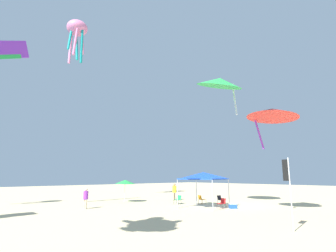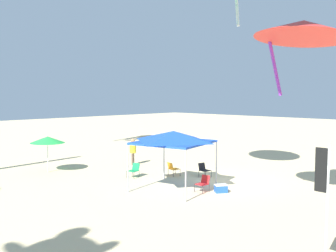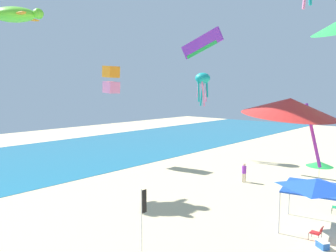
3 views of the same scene
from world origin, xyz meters
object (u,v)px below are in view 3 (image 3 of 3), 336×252
(kite_octopus_teal, at_px, (203,80))
(kite_parafoil_purple, at_px, (202,44))
(kite_delta_red, at_px, (290,107))
(person_beachcomber, at_px, (244,171))
(banner_flag, at_px, (142,219))
(cooler_box, at_px, (322,244))
(kite_turtle_lime, at_px, (15,15))
(beach_umbrella, at_px, (320,164))
(folding_chair_left_of_tent, at_px, (318,232))
(kite_box_orange, at_px, (111,80))
(canopy_tent, at_px, (316,184))

(kite_octopus_teal, relative_size, kite_parafoil_purple, 0.79)
(kite_parafoil_purple, bearing_deg, kite_delta_red, 134.38)
(person_beachcomber, bearing_deg, banner_flag, 20.08)
(cooler_box, distance_m, kite_turtle_lime, 29.37)
(person_beachcomber, height_order, kite_turtle_lime, kite_turtle_lime)
(banner_flag, height_order, person_beachcomber, banner_flag)
(banner_flag, distance_m, kite_parafoil_purple, 24.05)
(person_beachcomber, relative_size, kite_octopus_teal, 0.42)
(beach_umbrella, bearing_deg, kite_parafoil_purple, 86.70)
(folding_chair_left_of_tent, bearing_deg, kite_box_orange, -102.99)
(cooler_box, bearing_deg, folding_chair_left_of_tent, 33.91)
(kite_parafoil_purple, bearing_deg, banner_flag, 118.07)
(kite_octopus_teal, height_order, kite_box_orange, kite_box_orange)
(folding_chair_left_of_tent, height_order, banner_flag, banner_flag)
(beach_umbrella, xyz_separation_m, kite_delta_red, (-14.90, -3.26, 5.40))
(beach_umbrella, xyz_separation_m, banner_flag, (-18.04, 2.17, 0.14))
(banner_flag, relative_size, kite_octopus_teal, 0.91)
(kite_parafoil_purple, bearing_deg, canopy_tent, 147.26)
(canopy_tent, bearing_deg, kite_turtle_lime, 104.68)
(folding_chair_left_of_tent, relative_size, kite_turtle_lime, 0.17)
(cooler_box, bearing_deg, kite_delta_red, 175.15)
(beach_umbrella, height_order, cooler_box, beach_umbrella)
(folding_chair_left_of_tent, distance_m, kite_delta_red, 8.52)
(kite_turtle_lime, xyz_separation_m, kite_delta_red, (-0.03, -24.84, -7.27))
(kite_turtle_lime, bearing_deg, kite_box_orange, 43.52)
(beach_umbrella, xyz_separation_m, cooler_box, (-10.75, -3.61, -1.86))
(folding_chair_left_of_tent, xyz_separation_m, kite_delta_red, (-4.87, -0.14, 6.99))
(person_beachcomber, height_order, kite_octopus_teal, kite_octopus_teal)
(kite_octopus_teal, bearing_deg, banner_flag, -74.36)
(canopy_tent, xyz_separation_m, kite_turtle_lime, (-6.30, 24.05, 12.03))
(beach_umbrella, distance_m, cooler_box, 11.50)
(kite_octopus_teal, height_order, kite_parafoil_purple, kite_parafoil_purple)
(beach_umbrella, relative_size, banner_flag, 0.63)
(beach_umbrella, bearing_deg, folding_chair_left_of_tent, -162.70)
(person_beachcomber, bearing_deg, canopy_tent, 60.44)
(kite_parafoil_purple, distance_m, kite_delta_red, 22.98)
(kite_parafoil_purple, bearing_deg, kite_octopus_teal, -56.99)
(folding_chair_left_of_tent, relative_size, kite_octopus_teal, 0.20)
(kite_octopus_teal, height_order, kite_turtle_lime, kite_turtle_lime)
(cooler_box, bearing_deg, kite_turtle_lime, 99.29)
(kite_octopus_teal, distance_m, kite_box_orange, 10.86)
(kite_parafoil_purple, height_order, kite_delta_red, kite_parafoil_purple)
(banner_flag, relative_size, kite_parafoil_purple, 0.72)
(kite_parafoil_purple, xyz_separation_m, kite_delta_red, (-15.63, -15.93, -5.49))
(beach_umbrella, relative_size, kite_box_orange, 0.73)
(kite_box_orange, height_order, kite_delta_red, kite_box_orange)
(canopy_tent, bearing_deg, folding_chair_left_of_tent, -155.78)
(cooler_box, distance_m, kite_delta_red, 8.37)
(kite_delta_red, bearing_deg, canopy_tent, -154.56)
(folding_chair_left_of_tent, bearing_deg, canopy_tent, -156.05)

